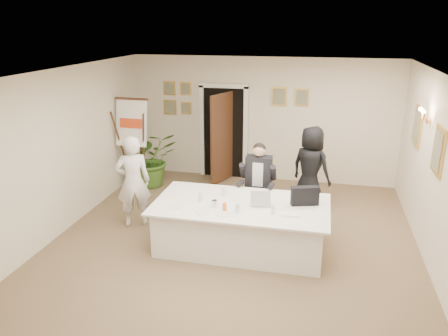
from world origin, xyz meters
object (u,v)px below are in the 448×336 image
oj_glass (225,207)px  standing_man (133,182)px  steel_jug (214,204)px  conference_table (241,225)px  potted_palm (151,159)px  laptop_bag (305,196)px  standing_woman (311,168)px  paper_stack (291,214)px  laptop (262,196)px  flip_chart (135,148)px  seated_man (258,182)px

oj_glass → standing_man: bearing=157.9°
standing_man → steel_jug: size_ratio=15.15×
conference_table → potted_palm: (-2.48, 2.40, 0.23)m
laptop_bag → steel_jug: size_ratio=3.95×
laptop_bag → oj_glass: bearing=-173.3°
potted_palm → steel_jug: bearing=-51.2°
standing_woman → potted_palm: standing_woman is taller
paper_stack → oj_glass: oj_glass is taller
laptop → flip_chart: bearing=136.0°
standing_woman → oj_glass: (-1.21, -2.24, 0.01)m
seated_man → laptop: size_ratio=4.38×
laptop → steel_jug: bearing=-168.5°
conference_table → paper_stack: size_ratio=9.94×
potted_palm → oj_glass: size_ratio=9.57×
steel_jug → laptop: bearing=21.0°
standing_woman → steel_jug: standing_woman is taller
seated_man → oj_glass: size_ratio=11.40×
flip_chart → laptop_bag: flip_chart is taller
conference_table → paper_stack: 0.93m
standing_man → paper_stack: bearing=139.3°
flip_chart → paper_stack: size_ratio=7.09×
paper_stack → steel_jug: 1.19m
conference_table → seated_man: (0.11, 1.12, 0.35)m
conference_table → seated_man: bearing=84.6°
conference_table → laptop_bag: (0.98, 0.18, 0.53)m
flip_chart → potted_palm: size_ratio=1.59×
standing_woman → oj_glass: size_ratio=12.70×
standing_woman → paper_stack: bearing=113.5°
seated_man → potted_palm: 2.89m
seated_man → laptop_bag: seated_man is taller
conference_table → potted_palm: potted_palm is taller
flip_chart → paper_stack: (3.54, -2.40, -0.12)m
conference_table → laptop: (0.32, 0.05, 0.52)m
seated_man → steel_jug: (-0.49, -1.33, 0.09)m
standing_man → laptop_bag: (3.00, -0.22, 0.09)m
paper_stack → laptop: bearing=147.8°
conference_table → standing_woman: size_ratio=1.68×
flip_chart → oj_glass: bearing=-44.4°
seated_man → standing_man: standing_man is taller
standing_woman → laptop_bag: standing_woman is taller
seated_man → flip_chart: 3.02m
conference_table → laptop: bearing=9.6°
oj_glass → steel_jug: (-0.19, 0.12, -0.01)m
standing_woman → laptop_bag: bearing=118.0°
conference_table → standing_man: (-2.01, 0.40, 0.44)m
standing_man → potted_palm: bearing=-104.6°
steel_jug → laptop_bag: bearing=16.0°
seated_man → standing_woman: (0.91, 0.78, 0.08)m
standing_man → laptop: 2.36m
flip_chart → oj_glass: size_ratio=15.22×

